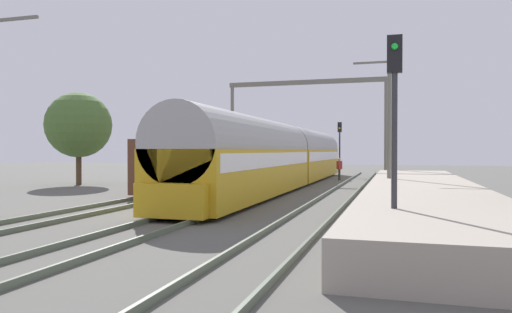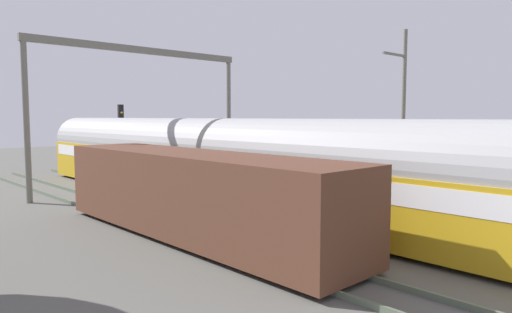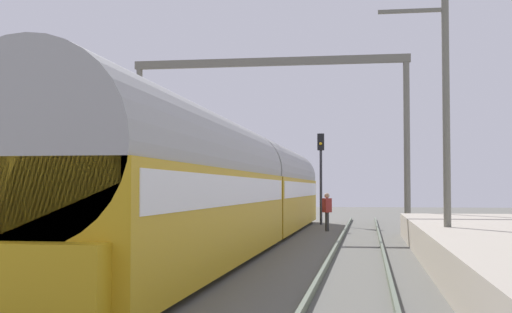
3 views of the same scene
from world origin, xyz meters
The scene contains 11 objects.
ground centered at (0.00, 0.00, 0.00)m, with size 120.00×120.00×0.00m, color #5A5952.
track_far_west centered at (-4.11, 0.00, 0.08)m, with size 1.52×60.00×0.16m.
track_west centered at (0.00, 0.00, 0.08)m, with size 1.52×60.00×0.16m.
track_east centered at (4.11, 0.00, 0.08)m, with size 1.52×60.00×0.16m.
platform centered at (7.93, 2.00, 0.45)m, with size 4.40×28.00×0.90m.
passenger_train centered at (0.00, 10.53, 1.97)m, with size 2.93×32.85×3.82m.
freight_car centered at (-4.11, 7.10, 1.47)m, with size 2.80×13.00×2.70m.
person_crossing centered at (2.57, 18.15, 1.03)m, with size 0.44×0.46×1.73m.
railway_signal_far centered at (1.92, 24.04, 3.13)m, with size 0.36×0.30×4.88m.
catenary_gantry centered at (0.00, 17.56, 5.64)m, with size 12.62×0.28×7.86m.
catenary_pole_east_mid centered at (6.46, 5.50, 4.15)m, with size 1.90×0.20×8.00m.
Camera 2 is at (-13.08, -5.48, 4.05)m, focal length 32.54 mm.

